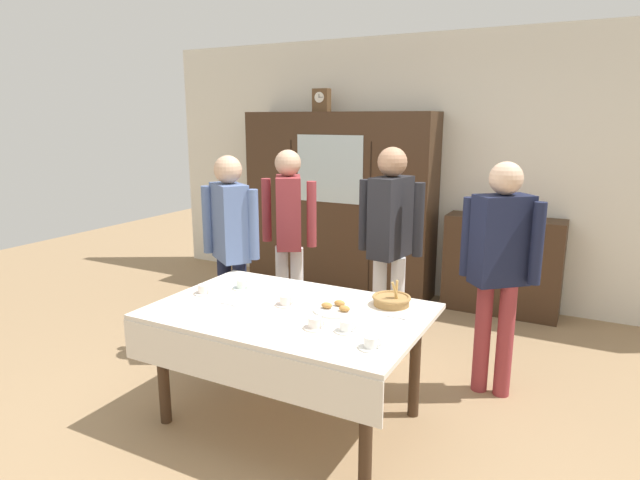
{
  "coord_description": "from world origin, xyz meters",
  "views": [
    {
      "loc": [
        1.58,
        -2.82,
        1.87
      ],
      "look_at": [
        0.0,
        0.2,
        1.09
      ],
      "focal_mm": 29.88,
      "sensor_mm": 36.0,
      "label": 1
    }
  ],
  "objects_px": {
    "mantel_clock": "(322,100)",
    "tea_cup_mid_right": "(315,324)",
    "wall_cabinet": "(339,203)",
    "pastry_plate": "(337,309)",
    "book_stack": "(506,214)",
    "spoon_far_left": "(231,305)",
    "tea_cup_front_edge": "(242,285)",
    "dining_table": "(287,326)",
    "person_behind_table_left": "(230,237)",
    "person_beside_shelf": "(289,226)",
    "person_behind_table_right": "(390,232)",
    "tea_cup_back_edge": "(371,343)",
    "bookshelf_low": "(502,265)",
    "person_near_right_end": "(500,258)",
    "tea_cup_far_right": "(286,301)",
    "tea_cup_mid_left": "(346,327)",
    "bread_basket": "(392,300)",
    "spoon_mid_left": "(399,318)",
    "tea_cup_near_left": "(204,290)"
  },
  "relations": [
    {
      "from": "person_near_right_end",
      "to": "tea_cup_mid_right",
      "type": "bearing_deg",
      "value": -124.59
    },
    {
      "from": "book_stack",
      "to": "spoon_mid_left",
      "type": "height_order",
      "value": "book_stack"
    },
    {
      "from": "book_stack",
      "to": "person_behind_table_left",
      "type": "relative_size",
      "value": 0.12
    },
    {
      "from": "tea_cup_front_edge",
      "to": "person_beside_shelf",
      "type": "bearing_deg",
      "value": 101.76
    },
    {
      "from": "pastry_plate",
      "to": "person_beside_shelf",
      "type": "xyz_separation_m",
      "value": [
        -0.95,
        1.04,
        0.23
      ]
    },
    {
      "from": "wall_cabinet",
      "to": "person_behind_table_right",
      "type": "relative_size",
      "value": 1.26
    },
    {
      "from": "person_behind_table_left",
      "to": "tea_cup_mid_left",
      "type": "bearing_deg",
      "value": -29.87
    },
    {
      "from": "tea_cup_near_left",
      "to": "pastry_plate",
      "type": "bearing_deg",
      "value": 7.53
    },
    {
      "from": "tea_cup_mid_right",
      "to": "person_behind_table_right",
      "type": "bearing_deg",
      "value": 93.07
    },
    {
      "from": "tea_cup_mid_left",
      "to": "spoon_far_left",
      "type": "xyz_separation_m",
      "value": [
        -0.81,
        0.04,
        -0.02
      ]
    },
    {
      "from": "bookshelf_low",
      "to": "tea_cup_mid_left",
      "type": "relative_size",
      "value": 8.37
    },
    {
      "from": "tea_cup_mid_left",
      "to": "tea_cup_far_right",
      "type": "xyz_separation_m",
      "value": [
        -0.51,
        0.2,
        -0.0
      ]
    },
    {
      "from": "bookshelf_low",
      "to": "tea_cup_front_edge",
      "type": "xyz_separation_m",
      "value": [
        -1.33,
        -2.41,
        0.29
      ]
    },
    {
      "from": "tea_cup_far_right",
      "to": "person_beside_shelf",
      "type": "height_order",
      "value": "person_beside_shelf"
    },
    {
      "from": "wall_cabinet",
      "to": "pastry_plate",
      "type": "bearing_deg",
      "value": -64.52
    },
    {
      "from": "tea_cup_mid_right",
      "to": "person_behind_table_left",
      "type": "relative_size",
      "value": 0.08
    },
    {
      "from": "dining_table",
      "to": "book_stack",
      "type": "relative_size",
      "value": 8.67
    },
    {
      "from": "person_behind_table_right",
      "to": "bread_basket",
      "type": "bearing_deg",
      "value": -68.66
    },
    {
      "from": "pastry_plate",
      "to": "person_near_right_end",
      "type": "distance_m",
      "value": 1.17
    },
    {
      "from": "bookshelf_low",
      "to": "bread_basket",
      "type": "relative_size",
      "value": 4.53
    },
    {
      "from": "tea_cup_back_edge",
      "to": "spoon_far_left",
      "type": "relative_size",
      "value": 1.09
    },
    {
      "from": "book_stack",
      "to": "spoon_far_left",
      "type": "height_order",
      "value": "book_stack"
    },
    {
      "from": "dining_table",
      "to": "person_behind_table_left",
      "type": "bearing_deg",
      "value": 143.86
    },
    {
      "from": "tea_cup_far_right",
      "to": "person_beside_shelf",
      "type": "xyz_separation_m",
      "value": [
        -0.63,
        1.1,
        0.22
      ]
    },
    {
      "from": "bread_basket",
      "to": "tea_cup_near_left",
      "type": "bearing_deg",
      "value": -162.51
    },
    {
      "from": "tea_cup_mid_right",
      "to": "pastry_plate",
      "type": "xyz_separation_m",
      "value": [
        -0.01,
        0.3,
        -0.01
      ]
    },
    {
      "from": "mantel_clock",
      "to": "tea_cup_mid_right",
      "type": "xyz_separation_m",
      "value": [
        1.39,
        -2.75,
        -1.29
      ]
    },
    {
      "from": "tea_cup_front_edge",
      "to": "bread_basket",
      "type": "bearing_deg",
      "value": 9.1
    },
    {
      "from": "spoon_mid_left",
      "to": "pastry_plate",
      "type": "bearing_deg",
      "value": -171.88
    },
    {
      "from": "mantel_clock",
      "to": "bread_basket",
      "type": "height_order",
      "value": "mantel_clock"
    },
    {
      "from": "dining_table",
      "to": "tea_cup_near_left",
      "type": "bearing_deg",
      "value": 178.18
    },
    {
      "from": "bread_basket",
      "to": "person_beside_shelf",
      "type": "distance_m",
      "value": 1.46
    },
    {
      "from": "wall_cabinet",
      "to": "tea_cup_back_edge",
      "type": "distance_m",
      "value": 3.25
    },
    {
      "from": "person_beside_shelf",
      "to": "person_behind_table_left",
      "type": "xyz_separation_m",
      "value": [
        -0.22,
        -0.52,
        -0.01
      ]
    },
    {
      "from": "bookshelf_low",
      "to": "spoon_far_left",
      "type": "bearing_deg",
      "value": -113.82
    },
    {
      "from": "tea_cup_front_edge",
      "to": "dining_table",
      "type": "bearing_deg",
      "value": -25.01
    },
    {
      "from": "tea_cup_near_left",
      "to": "person_beside_shelf",
      "type": "relative_size",
      "value": 0.08
    },
    {
      "from": "wall_cabinet",
      "to": "tea_cup_front_edge",
      "type": "relative_size",
      "value": 16.12
    },
    {
      "from": "person_near_right_end",
      "to": "bread_basket",
      "type": "bearing_deg",
      "value": -132.77
    },
    {
      "from": "person_beside_shelf",
      "to": "person_behind_table_right",
      "type": "relative_size",
      "value": 0.97
    },
    {
      "from": "spoon_far_left",
      "to": "person_near_right_end",
      "type": "distance_m",
      "value": 1.78
    },
    {
      "from": "spoon_mid_left",
      "to": "person_beside_shelf",
      "type": "height_order",
      "value": "person_beside_shelf"
    },
    {
      "from": "book_stack",
      "to": "person_behind_table_right",
      "type": "distance_m",
      "value": 1.57
    },
    {
      "from": "spoon_mid_left",
      "to": "tea_cup_front_edge",
      "type": "bearing_deg",
      "value": 178.35
    },
    {
      "from": "book_stack",
      "to": "tea_cup_far_right",
      "type": "height_order",
      "value": "book_stack"
    },
    {
      "from": "tea_cup_mid_left",
      "to": "tea_cup_near_left",
      "type": "xyz_separation_m",
      "value": [
        -1.1,
        0.14,
        -0.0
      ]
    },
    {
      "from": "tea_cup_far_right",
      "to": "tea_cup_back_edge",
      "type": "xyz_separation_m",
      "value": [
        0.71,
        -0.34,
        0.0
      ]
    },
    {
      "from": "tea_cup_far_right",
      "to": "person_near_right_end",
      "type": "height_order",
      "value": "person_near_right_end"
    },
    {
      "from": "tea_cup_far_right",
      "to": "bread_basket",
      "type": "xyz_separation_m",
      "value": [
        0.58,
        0.31,
        0.01
      ]
    },
    {
      "from": "bookshelf_low",
      "to": "tea_cup_back_edge",
      "type": "bearing_deg",
      "value": -93.7
    }
  ]
}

